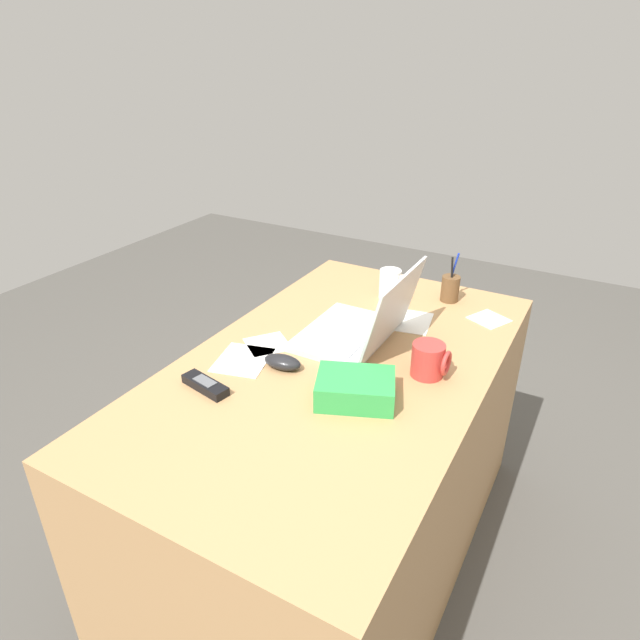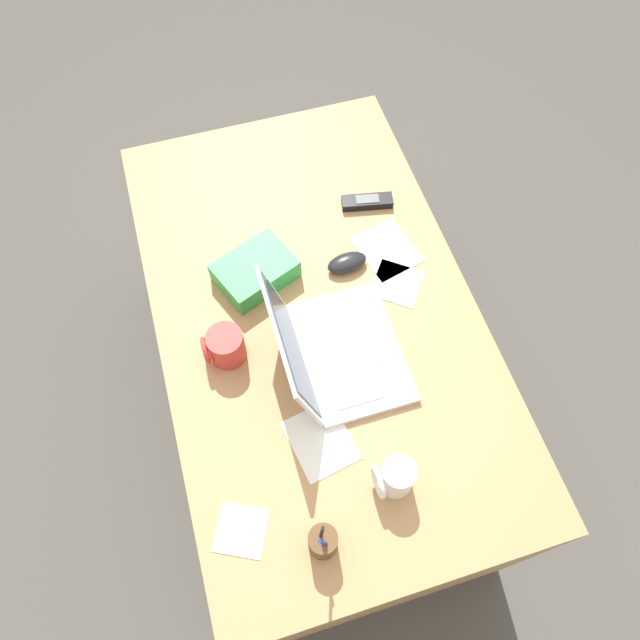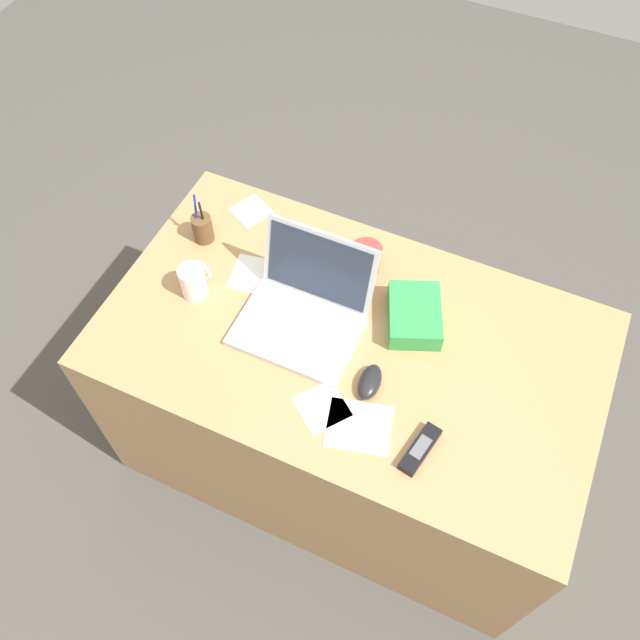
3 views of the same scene
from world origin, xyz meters
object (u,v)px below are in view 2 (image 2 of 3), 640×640
at_px(computer_mouse, 347,263).
at_px(coffee_mug_white, 225,346).
at_px(coffee_mug_tall, 395,477).
at_px(laptop, 332,350).
at_px(snack_bag, 255,271).
at_px(cordless_phone, 367,202).
at_px(pen_holder, 323,542).

xyz_separation_m(computer_mouse, coffee_mug_white, (-0.16, 0.36, 0.03)).
bearing_deg(coffee_mug_tall, computer_mouse, -7.86).
bearing_deg(laptop, snack_bag, 23.28).
height_order(coffee_mug_tall, snack_bag, coffee_mug_tall).
xyz_separation_m(coffee_mug_white, snack_bag, (0.20, -0.12, -0.01)).
height_order(cordless_phone, snack_bag, snack_bag).
distance_m(laptop, pen_holder, 0.44).
bearing_deg(coffee_mug_tall, laptop, 6.75).
distance_m(laptop, cordless_phone, 0.50).
distance_m(coffee_mug_white, pen_holder, 0.51).
height_order(laptop, snack_bag, laptop).
bearing_deg(laptop, cordless_phone, -28.91).
bearing_deg(computer_mouse, cordless_phone, -38.12).
bearing_deg(laptop, computer_mouse, -25.61).
relative_size(computer_mouse, coffee_mug_white, 1.09).
distance_m(computer_mouse, coffee_mug_tall, 0.59).
distance_m(coffee_mug_tall, cordless_phone, 0.79).
bearing_deg(snack_bag, laptop, -156.72).
height_order(coffee_mug_white, cordless_phone, coffee_mug_white).
relative_size(coffee_mug_white, snack_bag, 0.52).
bearing_deg(laptop, coffee_mug_white, 70.78).
xyz_separation_m(coffee_mug_tall, cordless_phone, (0.76, -0.20, -0.04)).
bearing_deg(coffee_mug_tall, pen_holder, 113.24).
xyz_separation_m(laptop, coffee_mug_white, (0.09, 0.25, -0.00)).
height_order(computer_mouse, snack_bag, snack_bag).
relative_size(coffee_mug_tall, cordless_phone, 0.70).
relative_size(laptop, cordless_phone, 2.26).
height_order(computer_mouse, pen_holder, pen_holder).
bearing_deg(computer_mouse, coffee_mug_white, 109.01).
bearing_deg(computer_mouse, pen_holder, 152.82).
distance_m(computer_mouse, pen_holder, 0.71).
bearing_deg(cordless_phone, laptop, 151.09).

